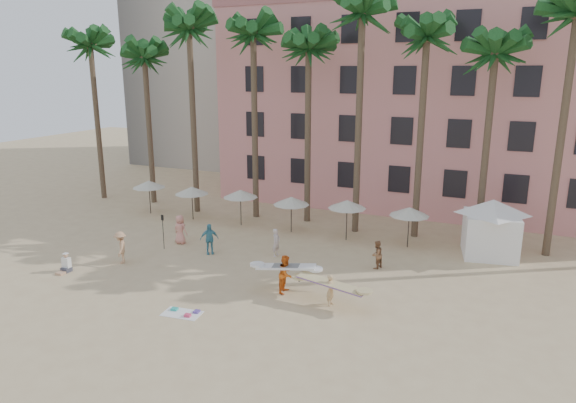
# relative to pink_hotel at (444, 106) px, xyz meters

# --- Properties ---
(ground) EXTENTS (120.00, 120.00, 0.00)m
(ground) POSITION_rel_pink_hotel_xyz_m (-7.00, -26.00, -8.00)
(ground) COLOR #D1B789
(ground) RESTS_ON ground
(pink_hotel) EXTENTS (35.00, 14.00, 16.00)m
(pink_hotel) POSITION_rel_pink_hotel_xyz_m (0.00, 0.00, 0.00)
(pink_hotel) COLOR #DE8788
(pink_hotel) RESTS_ON ground
(palm_row) EXTENTS (44.40, 5.40, 16.30)m
(palm_row) POSITION_rel_pink_hotel_xyz_m (-6.49, -11.00, 4.97)
(palm_row) COLOR brown
(palm_row) RESTS_ON ground
(umbrella_row) EXTENTS (22.50, 2.70, 2.73)m
(umbrella_row) POSITION_rel_pink_hotel_xyz_m (-10.00, -13.50, -5.67)
(umbrella_row) COLOR #332B23
(umbrella_row) RESTS_ON ground
(cabana) EXTENTS (5.20, 5.20, 3.50)m
(cabana) POSITION_rel_pink_hotel_xyz_m (4.80, -12.95, -5.93)
(cabana) COLOR white
(cabana) RESTS_ON ground
(beach_towel) EXTENTS (1.90, 1.18, 0.14)m
(beach_towel) POSITION_rel_pink_hotel_xyz_m (-7.76, -26.78, -7.97)
(beach_towel) COLOR white
(beach_towel) RESTS_ON ground
(carrier_yellow) EXTENTS (3.42, 1.09, 1.56)m
(carrier_yellow) POSITION_rel_pink_hotel_xyz_m (-1.80, -23.20, -7.08)
(carrier_yellow) COLOR tan
(carrier_yellow) RESTS_ON ground
(carrier_white) EXTENTS (3.07, 1.33, 1.96)m
(carrier_white) POSITION_rel_pink_hotel_xyz_m (-4.36, -22.70, -6.97)
(carrier_white) COLOR orange
(carrier_white) RESTS_ON ground
(beachgoers) EXTENTS (14.90, 6.31, 1.91)m
(beachgoers) POSITION_rel_pink_hotel_xyz_m (-10.85, -20.01, -7.08)
(beachgoers) COLOR #4D9CB4
(beachgoers) RESTS_ON ground
(paddle) EXTENTS (0.18, 0.04, 2.23)m
(paddle) POSITION_rel_pink_hotel_xyz_m (-13.99, -19.85, -6.59)
(paddle) COLOR black
(paddle) RESTS_ON ground
(seated_man) EXTENTS (0.47, 0.83, 1.07)m
(seated_man) POSITION_rel_pink_hotel_xyz_m (-16.69, -25.15, -7.63)
(seated_man) COLOR #3F3F4C
(seated_man) RESTS_ON ground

